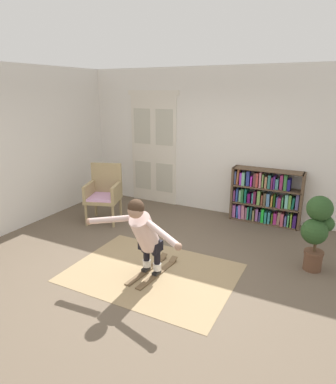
{
  "coord_description": "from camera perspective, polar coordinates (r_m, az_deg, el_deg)",
  "views": [
    {
      "loc": [
        2.09,
        -3.77,
        2.46
      ],
      "look_at": [
        0.0,
        0.28,
        1.05
      ],
      "focal_mm": 31.03,
      "sensor_mm": 36.0,
      "label": 1
    }
  ],
  "objects": [
    {
      "name": "wicker_chair",
      "position": [
        6.5,
        -10.92,
        0.07
      ],
      "size": [
        0.77,
        0.77,
        1.1
      ],
      "color": "#9E895E",
      "rests_on": "ground"
    },
    {
      "name": "back_wall",
      "position": [
        6.78,
        9.06,
        8.41
      ],
      "size": [
        6.0,
        0.1,
        2.9
      ],
      "primitive_type": "cube",
      "color": "silver",
      "rests_on": "ground"
    },
    {
      "name": "ground_plane",
      "position": [
        4.96,
        -1.56,
        -12.51
      ],
      "size": [
        7.2,
        7.2,
        0.0
      ],
      "primitive_type": "plane",
      "color": "brown"
    },
    {
      "name": "double_door",
      "position": [
        7.38,
        -2.49,
        7.57
      ],
      "size": [
        1.22,
        0.05,
        2.45
      ],
      "color": "beige",
      "rests_on": "ground"
    },
    {
      "name": "person_skier",
      "position": [
        4.35,
        -4.22,
        -6.79
      ],
      "size": [
        1.47,
        0.67,
        1.1
      ],
      "color": "white",
      "rests_on": "skis_pair"
    },
    {
      "name": "potted_plant",
      "position": [
        5.02,
        24.26,
        -5.04
      ],
      "size": [
        0.42,
        0.45,
        1.09
      ],
      "color": "brown",
      "rests_on": "ground"
    },
    {
      "name": "rug",
      "position": [
        4.79,
        -2.76,
        -13.65
      ],
      "size": [
        2.27,
        1.66,
        0.01
      ],
      "primitive_type": "cube",
      "color": "#987F5A",
      "rests_on": "ground"
    },
    {
      "name": "side_wall_left",
      "position": [
        6.66,
        -23.33,
        7.07
      ],
      "size": [
        0.1,
        6.0,
        2.9
      ],
      "primitive_type": "cube",
      "color": "silver",
      "rests_on": "ground"
    },
    {
      "name": "bookshelf",
      "position": [
        6.56,
        16.27,
        -1.01
      ],
      "size": [
        1.3,
        0.3,
        1.04
      ],
      "color": "brown",
      "rests_on": "ground"
    },
    {
      "name": "skis_pair",
      "position": [
        4.81,
        -2.54,
        -13.3
      ],
      "size": [
        0.35,
        0.94,
        0.07
      ],
      "color": "brown",
      "rests_on": "rug"
    }
  ]
}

